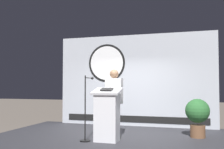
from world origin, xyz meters
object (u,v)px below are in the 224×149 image
object	(u,v)px
podium	(107,115)
potted_plant	(197,114)
microphone_stand	(86,117)
speaker_person	(114,102)

from	to	relation	value
podium	potted_plant	xyz separation A→B (m)	(2.00, 1.06, -0.03)
potted_plant	podium	bearing A→B (deg)	-152.16
microphone_stand	speaker_person	bearing A→B (deg)	48.01
podium	microphone_stand	size ratio (longest dim) A/B	0.81
podium	potted_plant	distance (m)	2.26
podium	speaker_person	size ratio (longest dim) A/B	0.73
speaker_person	microphone_stand	distance (m)	0.83
microphone_stand	potted_plant	xyz separation A→B (m)	(2.48, 1.14, 0.03)
podium	speaker_person	xyz separation A→B (m)	(0.03, 0.48, 0.26)
speaker_person	potted_plant	distance (m)	2.07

